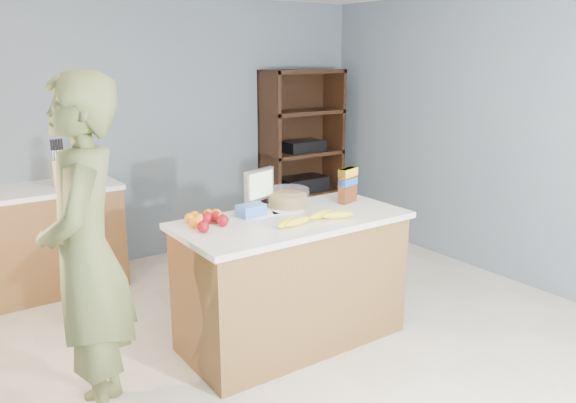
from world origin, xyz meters
TOP-DOWN VIEW (x-y plane):
  - floor at (0.00, 0.00)m, footprint 4.50×5.00m
  - walls at (0.00, 0.00)m, footprint 4.52×5.02m
  - counter_peninsula at (0.00, 0.30)m, footprint 1.56×0.76m
  - back_cabinet at (-1.20, 2.20)m, footprint 1.24×0.62m
  - shelving_unit at (1.55, 2.35)m, footprint 0.90×0.40m
  - person at (-1.37, 0.21)m, footprint 0.68×0.81m
  - knife_block at (-1.03, 2.15)m, footprint 0.12×0.10m
  - envelopes at (-0.04, 0.44)m, footprint 0.42×0.19m
  - bananas at (0.04, 0.15)m, footprint 0.60×0.19m
  - apples at (-0.53, 0.43)m, footprint 0.24×0.23m
  - oranges at (-0.54, 0.54)m, footprint 0.27×0.20m
  - blue_carton at (-0.21, 0.49)m, footprint 0.19×0.14m
  - salad_bowl at (0.14, 0.55)m, footprint 0.30×0.30m
  - tv at (-0.05, 0.62)m, footprint 0.28×0.12m
  - cereal_box at (0.56, 0.39)m, footprint 0.18×0.11m

SIDE VIEW (x-z plane):
  - floor at x=0.00m, z-range -0.01..0.01m
  - counter_peninsula at x=0.00m, z-range -0.03..0.87m
  - back_cabinet at x=-1.20m, z-range 0.00..0.90m
  - shelving_unit at x=1.55m, z-range -0.04..1.76m
  - envelopes at x=-0.04m, z-range 0.90..0.90m
  - bananas at x=0.04m, z-range 0.90..0.95m
  - oranges at x=-0.54m, z-range 0.90..0.97m
  - apples at x=-0.53m, z-range 0.90..0.98m
  - blue_carton at x=-0.21m, z-range 0.90..0.98m
  - person at x=-1.37m, z-range 0.00..1.88m
  - salad_bowl at x=0.14m, z-range 0.89..1.02m
  - knife_block at x=-1.03m, z-range 0.86..1.17m
  - cereal_box at x=0.56m, z-range 0.92..1.18m
  - tv at x=-0.05m, z-range 0.92..1.20m
  - walls at x=0.00m, z-range 0.40..2.91m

